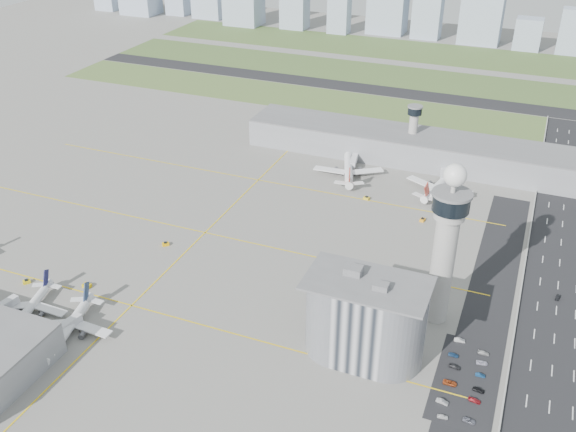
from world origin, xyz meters
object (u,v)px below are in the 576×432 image
at_px(car_lot_7, 475,400).
at_px(car_lot_1, 442,402).
at_px(tug_1, 27,281).
at_px(car_lot_6, 469,421).
at_px(secondary_tower, 413,128).
at_px(car_lot_8, 479,390).
at_px(airplane_near_c, 67,323).
at_px(control_tower, 446,239).
at_px(tug_4, 367,198).
at_px(airplane_far_a, 349,163).
at_px(airplane_near_b, 28,305).
at_px(airplane_far_b, 441,180).
at_px(admin_building, 365,319).
at_px(tug_5, 423,220).
at_px(jet_bridge_far_1, 443,172).
at_px(jet_bridge_near_2, 50,340).
at_px(car_lot_10, 482,363).
at_px(car_lot_9, 480,375).
at_px(tug_3, 166,244).
at_px(tug_2, 87,285).
at_px(car_hw_1, 558,297).
at_px(car_lot_0, 443,417).
at_px(car_lot_11, 483,353).
at_px(car_hw_4, 552,158).
at_px(car_lot_3, 455,367).
at_px(car_lot_5, 460,340).
at_px(car_lot_2, 450,383).
at_px(car_lot_4, 453,355).
at_px(jet_bridge_far_0, 355,158).

bearing_deg(car_lot_7, car_lot_1, 122.18).
height_order(tug_1, car_lot_6, tug_1).
height_order(secondary_tower, car_lot_8, secondary_tower).
bearing_deg(airplane_near_c, car_lot_7, 85.57).
bearing_deg(control_tower, tug_4, 121.72).
height_order(secondary_tower, airplane_far_a, secondary_tower).
height_order(airplane_near_b, airplane_far_b, airplane_far_b).
bearing_deg(car_lot_1, admin_building, 75.74).
xyz_separation_m(tug_4, car_lot_6, (71.17, -130.89, -0.30)).
height_order(control_tower, tug_5, control_tower).
bearing_deg(jet_bridge_far_1, jet_bridge_near_2, -38.55).
bearing_deg(car_lot_10, jet_bridge_near_2, 99.35).
relative_size(tug_5, car_lot_9, 0.87).
distance_m(tug_3, car_lot_1, 142.49).
relative_size(airplane_far_b, tug_2, 12.79).
bearing_deg(tug_4, admin_building, 29.62).
bearing_deg(admin_building, airplane_far_b, 89.37).
xyz_separation_m(tug_4, car_hw_1, (94.25, -52.60, -0.21)).
xyz_separation_m(tug_3, car_lot_0, (135.18, -54.97, -0.30)).
bearing_deg(car_lot_1, secondary_tower, 25.03).
relative_size(secondary_tower, jet_bridge_far_1, 2.28).
relative_size(car_lot_11, car_hw_4, 1.23).
relative_size(secondary_tower, tug_5, 10.93).
height_order(car_lot_6, car_lot_11, car_lot_11).
bearing_deg(car_lot_6, airplane_near_c, 102.57).
bearing_deg(car_hw_1, airplane_near_b, -146.29).
bearing_deg(car_lot_0, tug_3, 60.67).
distance_m(airplane_far_b, car_lot_1, 153.57).
xyz_separation_m(car_lot_6, car_hw_4, (14.98, 219.79, -0.01)).
bearing_deg(jet_bridge_near_2, airplane_far_a, -7.56).
relative_size(secondary_tower, tug_2, 9.50).
distance_m(car_lot_9, car_hw_4, 198.46).
distance_m(airplane_far_b, car_lot_3, 136.19).
xyz_separation_m(car_lot_5, car_hw_1, (32.00, 41.00, -0.00)).
bearing_deg(secondary_tower, car_hw_4, 21.16).
height_order(tug_4, car_lot_10, tug_4).
xyz_separation_m(secondary_tower, car_lot_5, (53.03, -152.73, -18.15)).
relative_size(secondary_tower, admin_building, 0.76).
height_order(car_lot_10, car_hw_1, car_hw_1).
bearing_deg(car_lot_0, tug_5, 7.55).
xyz_separation_m(airplane_far_a, car_lot_5, (80.07, -118.60, -5.71)).
xyz_separation_m(admin_building, car_lot_8, (40.86, -3.52, -14.65)).
distance_m(tug_2, car_hw_1, 190.34).
distance_m(car_lot_0, car_lot_2, 15.69).
bearing_deg(airplane_far_a, tug_2, 136.37).
bearing_deg(jet_bridge_near_2, car_lot_4, -59.88).
height_order(admin_building, car_lot_8, admin_building).
bearing_deg(jet_bridge_far_0, car_lot_4, 19.23).
bearing_deg(airplane_near_b, airplane_far_b, 128.16).
height_order(control_tower, car_lot_3, control_tower).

